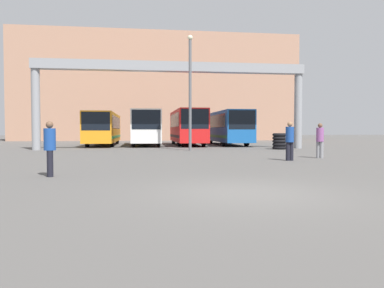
{
  "coord_description": "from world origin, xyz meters",
  "views": [
    {
      "loc": [
        -2.28,
        -8.26,
        1.43
      ],
      "look_at": [
        1.72,
        21.85,
        0.3
      ],
      "focal_mm": 35.0,
      "sensor_mm": 36.0,
      "label": 1
    }
  ],
  "objects_px": {
    "bus_slot_0": "(104,127)",
    "bus_slot_2": "(187,125)",
    "bus_slot_1": "(146,126)",
    "bus_slot_3": "(227,126)",
    "pedestrian_mid_right": "(290,140)",
    "tire_stack": "(279,141)",
    "pedestrian_near_center": "(50,147)",
    "pedestrian_near_right": "(320,140)",
    "lamp_post": "(190,88)"
  },
  "relations": [
    {
      "from": "tire_stack",
      "to": "pedestrian_near_right",
      "type": "bearing_deg",
      "value": -97.6
    },
    {
      "from": "pedestrian_mid_right",
      "to": "lamp_post",
      "type": "height_order",
      "value": "lamp_post"
    },
    {
      "from": "bus_slot_2",
      "to": "tire_stack",
      "type": "distance_m",
      "value": 10.46
    },
    {
      "from": "bus_slot_2",
      "to": "tire_stack",
      "type": "bearing_deg",
      "value": -55.45
    },
    {
      "from": "bus_slot_2",
      "to": "pedestrian_near_center",
      "type": "height_order",
      "value": "bus_slot_2"
    },
    {
      "from": "bus_slot_2",
      "to": "tire_stack",
      "type": "height_order",
      "value": "bus_slot_2"
    },
    {
      "from": "bus_slot_3",
      "to": "pedestrian_near_right",
      "type": "height_order",
      "value": "bus_slot_3"
    },
    {
      "from": "bus_slot_1",
      "to": "bus_slot_0",
      "type": "bearing_deg",
      "value": 169.01
    },
    {
      "from": "pedestrian_near_right",
      "to": "pedestrian_near_center",
      "type": "relative_size",
      "value": 1.05
    },
    {
      "from": "bus_slot_1",
      "to": "pedestrian_near_right",
      "type": "xyz_separation_m",
      "value": [
        8.66,
        -17.41,
        -0.88
      ]
    },
    {
      "from": "pedestrian_near_right",
      "to": "lamp_post",
      "type": "height_order",
      "value": "lamp_post"
    },
    {
      "from": "bus_slot_0",
      "to": "pedestrian_near_center",
      "type": "height_order",
      "value": "bus_slot_0"
    },
    {
      "from": "bus_slot_1",
      "to": "bus_slot_3",
      "type": "height_order",
      "value": "bus_slot_3"
    },
    {
      "from": "bus_slot_0",
      "to": "pedestrian_mid_right",
      "type": "bearing_deg",
      "value": -61.76
    },
    {
      "from": "bus_slot_1",
      "to": "pedestrian_near_center",
      "type": "distance_m",
      "value": 23.72
    },
    {
      "from": "pedestrian_mid_right",
      "to": "lamp_post",
      "type": "distance_m",
      "value": 10.39
    },
    {
      "from": "pedestrian_near_center",
      "to": "tire_stack",
      "type": "xyz_separation_m",
      "value": [
        12.95,
        14.83,
        -0.3
      ]
    },
    {
      "from": "pedestrian_near_right",
      "to": "tire_stack",
      "type": "relative_size",
      "value": 1.48
    },
    {
      "from": "bus_slot_3",
      "to": "pedestrian_near_right",
      "type": "relative_size",
      "value": 6.18
    },
    {
      "from": "bus_slot_0",
      "to": "pedestrian_mid_right",
      "type": "xyz_separation_m",
      "value": [
        10.46,
        -19.47,
        -0.75
      ]
    },
    {
      "from": "bus_slot_3",
      "to": "pedestrian_near_center",
      "type": "distance_m",
      "value": 26.13
    },
    {
      "from": "bus_slot_0",
      "to": "tire_stack",
      "type": "distance_m",
      "value": 16.72
    },
    {
      "from": "bus_slot_1",
      "to": "lamp_post",
      "type": "distance_m",
      "value": 10.31
    },
    {
      "from": "pedestrian_near_right",
      "to": "bus_slot_1",
      "type": "bearing_deg",
      "value": 152.86
    },
    {
      "from": "bus_slot_2",
      "to": "lamp_post",
      "type": "bearing_deg",
      "value": -95.69
    },
    {
      "from": "pedestrian_near_right",
      "to": "bus_slot_0",
      "type": "bearing_deg",
      "value": 161.14
    },
    {
      "from": "bus_slot_2",
      "to": "pedestrian_mid_right",
      "type": "height_order",
      "value": "bus_slot_2"
    },
    {
      "from": "bus_slot_1",
      "to": "pedestrian_near_right",
      "type": "bearing_deg",
      "value": -63.56
    },
    {
      "from": "bus_slot_2",
      "to": "bus_slot_0",
      "type": "bearing_deg",
      "value": 173.61
    },
    {
      "from": "bus_slot_1",
      "to": "tire_stack",
      "type": "height_order",
      "value": "bus_slot_1"
    },
    {
      "from": "bus_slot_3",
      "to": "pedestrian_near_right",
      "type": "distance_m",
      "value": 17.63
    },
    {
      "from": "pedestrian_mid_right",
      "to": "lamp_post",
      "type": "xyz_separation_m",
      "value": [
        -3.52,
        9.17,
        3.4
      ]
    },
    {
      "from": "tire_stack",
      "to": "bus_slot_2",
      "type": "bearing_deg",
      "value": 124.55
    },
    {
      "from": "bus_slot_1",
      "to": "pedestrian_mid_right",
      "type": "distance_m",
      "value": 19.83
    },
    {
      "from": "bus_slot_0",
      "to": "bus_slot_1",
      "type": "relative_size",
      "value": 1.14
    },
    {
      "from": "bus_slot_3",
      "to": "tire_stack",
      "type": "xyz_separation_m",
      "value": [
        1.95,
        -8.85,
        -1.23
      ]
    },
    {
      "from": "pedestrian_near_center",
      "to": "bus_slot_0",
      "type": "bearing_deg",
      "value": -10.08
    },
    {
      "from": "bus_slot_3",
      "to": "pedestrian_mid_right",
      "type": "distance_m",
      "value": 18.95
    },
    {
      "from": "bus_slot_2",
      "to": "bus_slot_1",
      "type": "bearing_deg",
      "value": 178.3
    },
    {
      "from": "bus_slot_3",
      "to": "pedestrian_near_right",
      "type": "bearing_deg",
      "value": -87.45
    },
    {
      "from": "pedestrian_near_right",
      "to": "pedestrian_mid_right",
      "type": "xyz_separation_m",
      "value": [
        -2.14,
        -1.29,
        0.02
      ]
    },
    {
      "from": "bus_slot_1",
      "to": "bus_slot_3",
      "type": "xyz_separation_m",
      "value": [
        7.87,
        0.18,
        0.01
      ]
    },
    {
      "from": "pedestrian_mid_right",
      "to": "pedestrian_near_center",
      "type": "height_order",
      "value": "pedestrian_mid_right"
    },
    {
      "from": "pedestrian_near_right",
      "to": "tire_stack",
      "type": "distance_m",
      "value": 8.83
    },
    {
      "from": "bus_slot_0",
      "to": "bus_slot_2",
      "type": "distance_m",
      "value": 7.93
    },
    {
      "from": "pedestrian_mid_right",
      "to": "tire_stack",
      "type": "distance_m",
      "value": 10.57
    },
    {
      "from": "bus_slot_3",
      "to": "pedestrian_mid_right",
      "type": "relative_size",
      "value": 6.05
    },
    {
      "from": "lamp_post",
      "to": "bus_slot_1",
      "type": "bearing_deg",
      "value": 107.46
    },
    {
      "from": "bus_slot_0",
      "to": "bus_slot_2",
      "type": "height_order",
      "value": "bus_slot_2"
    },
    {
      "from": "pedestrian_mid_right",
      "to": "lamp_post",
      "type": "relative_size",
      "value": 0.23
    }
  ]
}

